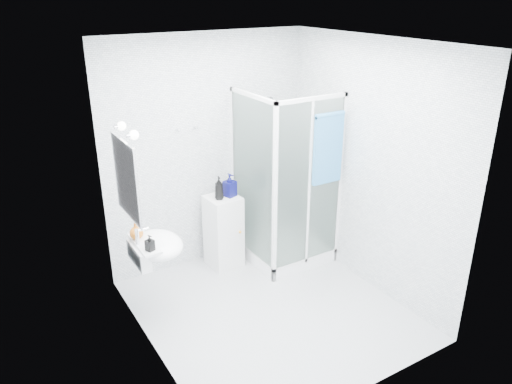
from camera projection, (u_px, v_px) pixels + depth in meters
room at (271, 190)px, 4.53m from camera, size 2.40×2.60×2.60m
shower_enclosure at (283, 226)px, 5.78m from camera, size 0.90×0.95×2.00m
wall_basin at (155, 246)px, 4.60m from camera, size 0.46×0.56×0.35m
mirror at (126, 179)px, 4.24m from camera, size 0.02×0.60×0.70m
vanity_lights at (127, 130)px, 4.10m from camera, size 0.10×0.40×0.08m
wall_hooks at (187, 129)px, 5.28m from camera, size 0.23×0.06×0.03m
storage_cabinet at (224, 231)px, 5.69m from camera, size 0.37×0.39×0.85m
hand_towel at (328, 147)px, 5.21m from camera, size 0.36×0.05×0.77m
shampoo_bottle_a at (219, 188)px, 5.43m from camera, size 0.12×0.12×0.26m
shampoo_bottle_b at (230, 185)px, 5.51m from camera, size 0.15×0.15×0.26m
soap_dispenser_orange at (136, 230)px, 4.57m from camera, size 0.17×0.17×0.16m
soap_dispenser_black at (150, 243)px, 4.37m from camera, size 0.09×0.09×0.15m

